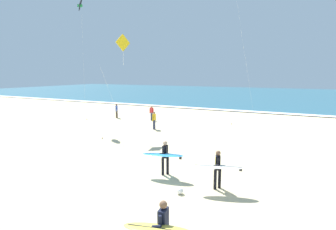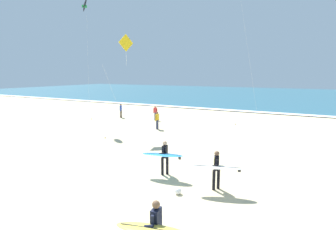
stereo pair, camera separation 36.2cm
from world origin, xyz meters
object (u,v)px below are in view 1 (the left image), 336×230
object	(u,v)px
surfer_trailing	(161,228)
bystander_red_top	(152,113)
kite_delta_charcoal_high	(80,5)
bystander_blue_top	(117,111)
kite_diamond_golden_near	(122,45)
surfer_third	(218,167)
bystander_yellow_top	(154,120)
surfer_lead	(164,155)
beach_ball	(180,191)

from	to	relation	value
surfer_trailing	bystander_red_top	bearing A→B (deg)	120.63
surfer_trailing	bystander_red_top	size ratio (longest dim) A/B	1.24
kite_delta_charcoal_high	bystander_blue_top	world-z (taller)	kite_delta_charcoal_high
kite_diamond_golden_near	bystander_red_top	bearing A→B (deg)	100.96
surfer_third	kite_diamond_golden_near	distance (m)	13.27
surfer_trailing	bystander_yellow_top	world-z (taller)	surfer_trailing
kite_diamond_golden_near	bystander_blue_top	size ratio (longest dim) A/B	5.01
bystander_blue_top	surfer_lead	bearing A→B (deg)	-45.36
surfer_third	kite_diamond_golden_near	world-z (taller)	kite_diamond_golden_near
surfer_trailing	kite_diamond_golden_near	size ratio (longest dim) A/B	0.25
bystander_red_top	bystander_yellow_top	xyz separation A→B (m)	(2.44, -3.79, 0.00)
surfer_trailing	bystander_yellow_top	size ratio (longest dim) A/B	1.24
kite_diamond_golden_near	surfer_third	bearing A→B (deg)	-35.03
surfer_third	kite_delta_charcoal_high	world-z (taller)	kite_delta_charcoal_high
surfer_third	beach_ball	bearing A→B (deg)	-141.02
bystander_yellow_top	bystander_blue_top	xyz separation A→B (m)	(-6.75, 3.45, 0.00)
kite_diamond_golden_near	bystander_blue_top	xyz separation A→B (m)	(-5.59, 6.29, -6.27)
kite_delta_charcoal_high	beach_ball	distance (m)	20.35
surfer_lead	bystander_blue_top	bearing A→B (deg)	134.64
surfer_lead	bystander_blue_top	world-z (taller)	surfer_lead
bystander_red_top	beach_ball	size ratio (longest dim) A/B	5.68
kite_delta_charcoal_high	beach_ball	bearing A→B (deg)	-33.86
surfer_trailing	kite_delta_charcoal_high	distance (m)	22.85
surfer_trailing	beach_ball	xyz separation A→B (m)	(-1.21, 3.94, -0.90)
beach_ball	surfer_third	bearing A→B (deg)	38.98
surfer_trailing	surfer_third	bearing A→B (deg)	89.22
surfer_trailing	surfer_third	distance (m)	4.98
bystander_blue_top	kite_diamond_golden_near	bearing A→B (deg)	-48.37
kite_diamond_golden_near	bystander_yellow_top	bearing A→B (deg)	67.79
bystander_yellow_top	beach_ball	size ratio (longest dim) A/B	5.68
bystander_red_top	bystander_blue_top	world-z (taller)	same
kite_diamond_golden_near	bystander_blue_top	bearing A→B (deg)	131.63
surfer_lead	surfer_trailing	xyz separation A→B (m)	(2.70, -5.40, -0.00)
surfer_lead	surfer_trailing	bearing A→B (deg)	-63.45
surfer_trailing	kite_diamond_golden_near	bearing A→B (deg)	129.23
surfer_lead	bystander_red_top	xyz separation A→B (m)	(-8.19, 12.98, -0.23)
kite_delta_charcoal_high	bystander_red_top	distance (m)	12.26
beach_ball	kite_delta_charcoal_high	bearing A→B (deg)	146.14
surfer_trailing	surfer_third	size ratio (longest dim) A/B	0.89
surfer_third	kite_delta_charcoal_high	distance (m)	20.36
kite_diamond_golden_near	bystander_red_top	distance (m)	9.21
kite_diamond_golden_near	kite_delta_charcoal_high	bearing A→B (deg)	163.46
kite_diamond_golden_near	beach_ball	xyz separation A→B (m)	(8.39, -7.82, -6.94)
surfer_third	bystander_blue_top	distance (m)	20.10
surfer_lead	bystander_yellow_top	xyz separation A→B (m)	(-5.75, 9.20, -0.23)
bystander_red_top	bystander_yellow_top	distance (m)	4.50
surfer_lead	surfer_third	distance (m)	2.80
surfer_trailing	surfer_third	xyz separation A→B (m)	(0.07, 4.98, 0.00)
surfer_trailing	bystander_blue_top	world-z (taller)	surfer_trailing
kite_delta_charcoal_high	bystander_blue_top	xyz separation A→B (m)	(0.26, 4.55, -10.28)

